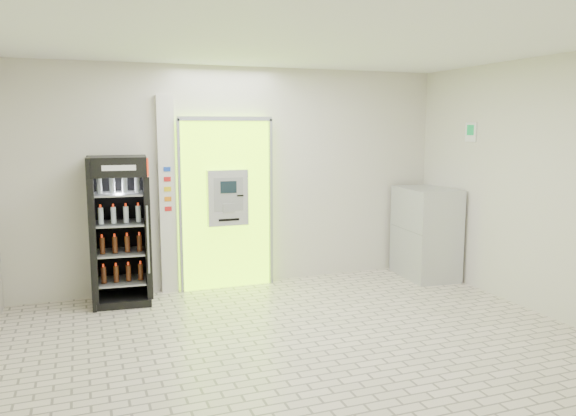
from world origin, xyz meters
TOP-DOWN VIEW (x-y plane):
  - ground at (0.00, 0.00)m, footprint 6.00×6.00m
  - room_shell at (0.00, 0.00)m, footprint 6.00×6.00m
  - atm_assembly at (-0.20, 2.41)m, footprint 1.30×0.24m
  - pillar at (-0.98, 2.45)m, footprint 0.22×0.11m
  - beverage_cooler at (-1.61, 2.19)m, footprint 0.74×0.69m
  - steel_cabinet at (2.66, 1.90)m, footprint 0.74×1.03m
  - exit_sign at (2.99, 1.40)m, footprint 0.02×0.22m

SIDE VIEW (x-z plane):
  - ground at x=0.00m, z-range 0.00..0.00m
  - steel_cabinet at x=2.66m, z-range 0.00..1.31m
  - beverage_cooler at x=-1.61m, z-range -0.04..1.80m
  - atm_assembly at x=-0.20m, z-range 0.01..2.34m
  - pillar at x=-0.98m, z-range 0.00..2.60m
  - room_shell at x=0.00m, z-range -1.16..4.84m
  - exit_sign at x=2.99m, z-range 1.99..2.25m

